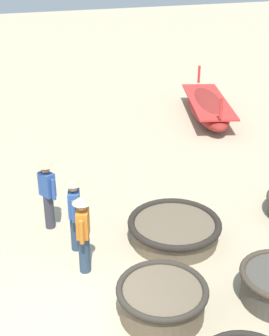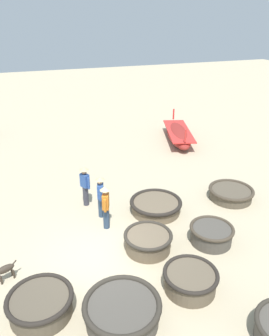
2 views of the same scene
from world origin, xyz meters
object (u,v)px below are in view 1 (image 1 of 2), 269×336
object	(u,v)px
coracle_front_left	(174,229)
fisherman_with_hat	(47,190)
fisherman_standing_right	(83,229)
fisherman_crouching	(74,209)
long_boat_blue_hull	(208,107)
coracle_upturned	(162,299)

from	to	relation	value
coracle_front_left	fisherman_with_hat	distance (m)	2.88
coracle_front_left	fisherman_with_hat	xyz separation A→B (m)	(-2.40, 1.45, 0.68)
fisherman_with_hat	fisherman_standing_right	bearing A→B (deg)	-79.69
fisherman_crouching	fisherman_standing_right	bearing A→B (deg)	-91.84
coracle_front_left	long_boat_blue_hull	xyz separation A→B (m)	(4.49, 6.79, 0.12)
fisherman_crouching	coracle_upturned	bearing A→B (deg)	-69.50
fisherman_standing_right	coracle_upturned	bearing A→B (deg)	-60.41
fisherman_crouching	long_boat_blue_hull	bearing A→B (deg)	44.21
fisherman_with_hat	fisherman_standing_right	size ratio (longest dim) A/B	1.00
coracle_front_left	fisherman_with_hat	bearing A→B (deg)	148.79
fisherman_standing_right	fisherman_crouching	world-z (taller)	same
coracle_upturned	fisherman_standing_right	xyz separation A→B (m)	(-0.92, 1.62, 0.63)
long_boat_blue_hull	fisherman_with_hat	distance (m)	8.73
coracle_upturned	long_boat_blue_hull	world-z (taller)	long_boat_blue_hull
fisherman_with_hat	coracle_upturned	bearing A→B (deg)	-69.95
coracle_upturned	fisherman_with_hat	distance (m)	3.69
long_boat_blue_hull	fisherman_standing_right	xyz separation A→B (m)	(-6.56, -7.13, 0.56)
fisherman_with_hat	fisherman_standing_right	world-z (taller)	same
coracle_upturned	fisherman_with_hat	size ratio (longest dim) A/B	0.95
coracle_front_left	fisherman_crouching	size ratio (longest dim) A/B	1.20
coracle_upturned	fisherman_standing_right	distance (m)	1.97
coracle_upturned	fisherman_crouching	xyz separation A→B (m)	(-0.90, 2.40, 0.63)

